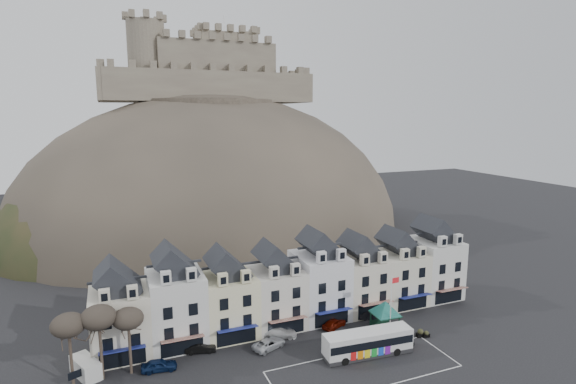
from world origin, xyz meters
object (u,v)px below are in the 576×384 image
object	(u,v)px
bus	(368,342)
car_white	(279,332)
car_charcoal	(372,314)
car_black	(201,348)
red_buoy	(407,338)
flagpole	(391,302)
car_maroon	(334,323)
car_silver	(269,344)
car_navy	(159,365)
bus_shelter	(385,308)
white_van	(86,367)

from	to	relation	value
bus	car_white	distance (m)	11.88
car_charcoal	car_black	bearing A→B (deg)	104.95
bus	red_buoy	distance (m)	6.03
flagpole	car_maroon	size ratio (longest dim) A/B	2.15
car_silver	car_navy	bearing A→B (deg)	67.79
red_buoy	car_navy	size ratio (longest dim) A/B	0.46
bus_shelter	car_navy	distance (m)	29.70
red_buoy	car_maroon	size ratio (longest dim) A/B	0.48
red_buoy	car_navy	xyz separation A→B (m)	(-30.01, 5.94, -0.27)
white_van	car_silver	world-z (taller)	white_van
flagpole	car_silver	world-z (taller)	flagpole
white_van	bus	bearing A→B (deg)	-38.90
bus_shelter	car_charcoal	world-z (taller)	bus_shelter
bus	car_maroon	distance (m)	7.96
flagpole	car_navy	distance (m)	29.83
white_van	car_white	distance (m)	23.37
car_white	car_charcoal	distance (m)	14.40
bus	car_silver	size ratio (longest dim) A/B	2.56
flagpole	car_charcoal	bearing A→B (deg)	83.41
car_maroon	bus	bearing A→B (deg)	159.01
car_silver	bus	bearing A→B (deg)	-141.83
bus	car_black	bearing A→B (deg)	160.40
red_buoy	car_navy	bearing A→B (deg)	168.79
car_white	bus	bearing A→B (deg)	-111.77
car_black	car_silver	bearing A→B (deg)	-92.55
car_navy	bus_shelter	bearing A→B (deg)	-86.33
car_silver	car_black	bearing A→B (deg)	52.65
car_silver	car_white	distance (m)	3.14
bus	flagpole	size ratio (longest dim) A/B	1.36
white_van	car_maroon	distance (m)	31.38
flagpole	car_charcoal	world-z (taller)	flagpole
flagpole	car_charcoal	distance (m)	6.75
red_buoy	car_white	bearing A→B (deg)	150.48
red_buoy	white_van	xyz separation A→B (m)	(-37.77, 8.01, 0.06)
flagpole	car_white	size ratio (longest dim) A/B	1.78
car_navy	car_silver	bearing A→B (deg)	-83.36
car_black	car_silver	size ratio (longest dim) A/B	0.85
car_black	car_charcoal	bearing A→B (deg)	-77.31
car_navy	car_charcoal	world-z (taller)	car_navy
bus_shelter	car_navy	world-z (taller)	bus_shelter
flagpole	car_black	distance (m)	25.11
car_silver	car_maroon	bearing A→B (deg)	-102.09
car_silver	car_charcoal	distance (m)	16.75
white_van	car_black	size ratio (longest dim) A/B	1.28
white_van	car_maroon	world-z (taller)	white_van
bus	car_maroon	world-z (taller)	bus
red_buoy	flagpole	xyz separation A→B (m)	(-0.62, 2.82, 3.81)
red_buoy	car_charcoal	size ratio (longest dim) A/B	0.45
bus_shelter	car_white	xyz separation A→B (m)	(-13.94, 3.79, -2.64)
bus	white_van	world-z (taller)	bus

